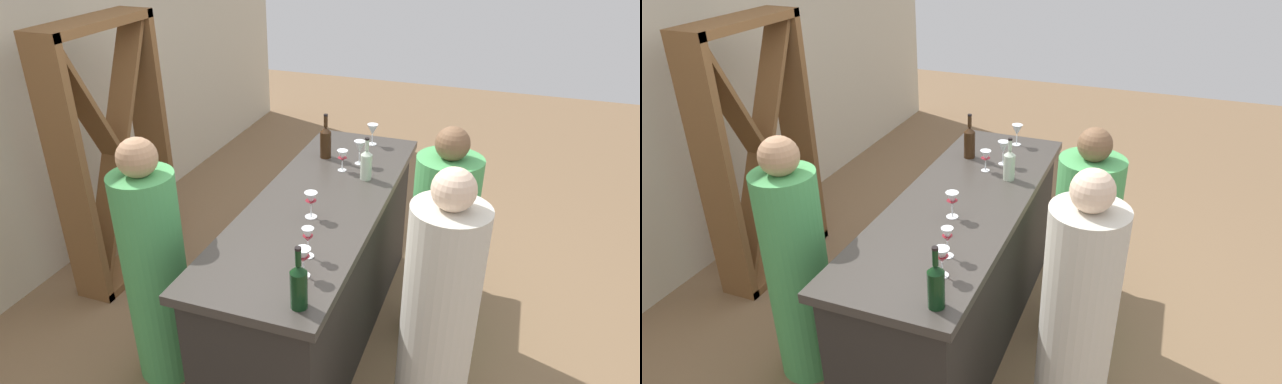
# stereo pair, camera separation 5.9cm
# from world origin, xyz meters

# --- Properties ---
(ground_plane) EXTENTS (12.00, 12.00, 0.00)m
(ground_plane) POSITION_xyz_m (0.00, 0.00, 0.00)
(ground_plane) COLOR #846647
(back_wall) EXTENTS (8.00, 0.10, 2.80)m
(back_wall) POSITION_xyz_m (0.00, 2.20, 1.40)
(back_wall) COLOR beige
(back_wall) RESTS_ON ground
(bar_counter) EXTENTS (2.19, 0.73, 1.00)m
(bar_counter) POSITION_xyz_m (0.00, 0.00, 0.50)
(bar_counter) COLOR #2A2723
(bar_counter) RESTS_ON ground
(wine_rack) EXTENTS (0.96, 0.28, 1.89)m
(wine_rack) POSITION_xyz_m (0.25, 1.65, 0.94)
(wine_rack) COLOR brown
(wine_rack) RESTS_ON ground
(wine_bottle_leftmost_dark_green) EXTENTS (0.08, 0.08, 0.30)m
(wine_bottle_leftmost_dark_green) POSITION_xyz_m (-0.95, -0.24, 1.11)
(wine_bottle_leftmost_dark_green) COLOR black
(wine_bottle_leftmost_dark_green) RESTS_ON bar_counter
(wine_bottle_second_left_clear_pale) EXTENTS (0.07, 0.07, 0.28)m
(wine_bottle_second_left_clear_pale) POSITION_xyz_m (0.36, -0.18, 1.10)
(wine_bottle_second_left_clear_pale) COLOR #B7C6B2
(wine_bottle_second_left_clear_pale) RESTS_ON bar_counter
(wine_bottle_center_amber_brown) EXTENTS (0.08, 0.08, 0.31)m
(wine_bottle_center_amber_brown) POSITION_xyz_m (0.60, 0.17, 1.11)
(wine_bottle_center_amber_brown) COLOR #331E0F
(wine_bottle_center_amber_brown) RESTS_ON bar_counter
(wine_glass_near_left) EXTENTS (0.07, 0.07, 0.15)m
(wine_glass_near_left) POSITION_xyz_m (-0.74, -0.18, 1.10)
(wine_glass_near_left) COLOR white
(wine_glass_near_left) RESTS_ON bar_counter
(wine_glass_near_center) EXTENTS (0.06, 0.06, 0.16)m
(wine_glass_near_center) POSITION_xyz_m (-0.58, -0.14, 1.11)
(wine_glass_near_center) COLOR white
(wine_glass_near_center) RESTS_ON bar_counter
(wine_glass_near_right) EXTENTS (0.07, 0.07, 0.16)m
(wine_glass_near_right) POSITION_xyz_m (0.57, -0.07, 1.11)
(wine_glass_near_right) COLOR white
(wine_glass_near_right) RESTS_ON bar_counter
(wine_glass_far_left) EXTENTS (0.08, 0.08, 0.15)m
(wine_glass_far_left) POSITION_xyz_m (0.93, -0.07, 1.11)
(wine_glass_far_left) COLOR white
(wine_glass_far_left) RESTS_ON bar_counter
(wine_glass_far_center) EXTENTS (0.07, 0.07, 0.15)m
(wine_glass_far_center) POSITION_xyz_m (-0.21, -0.02, 1.10)
(wine_glass_far_center) COLOR white
(wine_glass_far_center) RESTS_ON bar_counter
(wine_glass_far_right) EXTENTS (0.07, 0.07, 0.14)m
(wine_glass_far_right) POSITION_xyz_m (0.43, 0.00, 1.10)
(wine_glass_far_right) COLOR white
(wine_glass_far_right) RESTS_ON bar_counter
(person_left_guest) EXTENTS (0.45, 0.45, 1.55)m
(person_left_guest) POSITION_xyz_m (-0.54, -0.80, 0.72)
(person_left_guest) COLOR beige
(person_left_guest) RESTS_ON ground
(person_center_guest) EXTENTS (0.42, 0.42, 1.45)m
(person_center_guest) POSITION_xyz_m (0.24, -0.70, 0.66)
(person_center_guest) COLOR #4CA559
(person_center_guest) RESTS_ON ground
(person_right_guest) EXTENTS (0.39, 0.39, 1.51)m
(person_right_guest) POSITION_xyz_m (-0.60, 0.76, 0.70)
(person_right_guest) COLOR #4CA559
(person_right_guest) RESTS_ON ground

